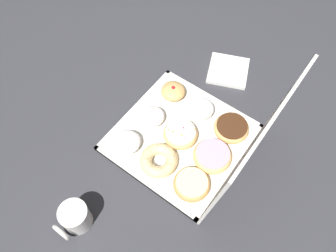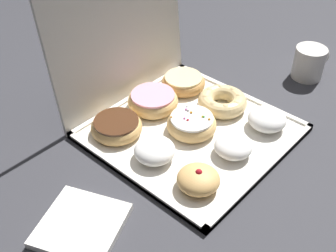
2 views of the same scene
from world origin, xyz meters
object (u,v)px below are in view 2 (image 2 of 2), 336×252
at_px(cruller_donut_5, 222,101).
at_px(pink_frosted_donut_7, 153,101).
at_px(powdered_filled_donut_1, 234,146).
at_px(glazed_ring_donut_8, 183,82).
at_px(napkin_stack, 81,225).
at_px(donut_box, 191,132).
at_px(chocolate_frosted_donut_6, 117,126).
at_px(jelly_filled_donut_0, 198,179).
at_px(coffee_mug, 310,62).
at_px(sprinkle_donut_4, 190,123).
at_px(powdered_filled_donut_3, 156,151).
at_px(powdered_filled_donut_2, 267,119).

bearing_deg(cruller_donut_5, pink_frosted_donut_7, 131.81).
bearing_deg(powdered_filled_donut_1, glazed_ring_donut_8, 63.89).
bearing_deg(napkin_stack, pink_frosted_donut_7, 23.11).
height_order(donut_box, chocolate_frosted_donut_6, chocolate_frosted_donut_6).
bearing_deg(jelly_filled_donut_0, coffee_mug, 4.53).
height_order(sprinkle_donut_4, chocolate_frosted_donut_6, sprinkle_donut_4).
bearing_deg(coffee_mug, pink_frosted_donut_7, 152.76).
height_order(sprinkle_donut_4, pink_frosted_donut_7, sprinkle_donut_4).
bearing_deg(donut_box, jelly_filled_donut_0, -136.13).
height_order(powdered_filled_donut_3, coffee_mug, coffee_mug).
relative_size(donut_box, cruller_donut_5, 3.38).
relative_size(donut_box, sprinkle_donut_4, 3.54).
distance_m(powdered_filled_donut_3, pink_frosted_donut_7, 0.18).
height_order(jelly_filled_donut_0, napkin_stack, jelly_filled_donut_0).
bearing_deg(chocolate_frosted_donut_6, jelly_filled_donut_0, -91.44).
xyz_separation_m(powdered_filled_donut_2, glazed_ring_donut_8, (-0.01, 0.24, -0.00)).
relative_size(sprinkle_donut_4, napkin_stack, 0.79).
distance_m(glazed_ring_donut_8, napkin_stack, 0.48).
relative_size(powdered_filled_donut_3, sprinkle_donut_4, 0.77).
bearing_deg(pink_frosted_donut_7, chocolate_frosted_donut_6, -177.79).
bearing_deg(jelly_filled_donut_0, powdered_filled_donut_3, 88.66).
bearing_deg(napkin_stack, glazed_ring_donut_8, 17.78).
bearing_deg(powdered_filled_donut_2, powdered_filled_donut_3, 155.14).
distance_m(powdered_filled_donut_2, chocolate_frosted_donut_6, 0.34).
bearing_deg(powdered_filled_donut_3, sprinkle_donut_4, 3.63).
xyz_separation_m(cruller_donut_5, coffee_mug, (0.28, -0.08, 0.01)).
distance_m(powdered_filled_donut_1, pink_frosted_donut_7, 0.24).
distance_m(cruller_donut_5, coffee_mug, 0.30).
distance_m(donut_box, pink_frosted_donut_7, 0.13).
relative_size(powdered_filled_donut_2, powdered_filled_donut_3, 1.00).
height_order(glazed_ring_donut_8, napkin_stack, glazed_ring_donut_8).
xyz_separation_m(powdered_filled_donut_1, glazed_ring_donut_8, (0.12, 0.24, -0.00)).
height_order(chocolate_frosted_donut_6, coffee_mug, coffee_mug).
distance_m(powdered_filled_donut_2, glazed_ring_donut_8, 0.25).
bearing_deg(coffee_mug, glazed_ring_donut_8, 144.11).
bearing_deg(pink_frosted_donut_7, napkin_stack, -156.89).
xyz_separation_m(sprinkle_donut_4, coffee_mug, (0.40, -0.08, 0.01)).
bearing_deg(chocolate_frosted_donut_6, pink_frosted_donut_7, 2.21).
relative_size(powdered_filled_donut_2, coffee_mug, 0.85).
bearing_deg(donut_box, chocolate_frosted_donut_6, 134.43).
bearing_deg(sprinkle_donut_4, chocolate_frosted_donut_6, 134.90).
bearing_deg(jelly_filled_donut_0, cruller_donut_5, 26.56).
distance_m(powdered_filled_donut_3, napkin_stack, 0.22).
bearing_deg(chocolate_frosted_donut_6, napkin_stack, -147.14).
xyz_separation_m(chocolate_frosted_donut_6, pink_frosted_donut_7, (0.12, 0.00, 0.00)).
xyz_separation_m(jelly_filled_donut_0, powdered_filled_donut_1, (0.13, 0.01, -0.00)).
distance_m(sprinkle_donut_4, chocolate_frosted_donut_6, 0.17).
xyz_separation_m(jelly_filled_donut_0, powdered_filled_donut_2, (0.25, 0.00, 0.00)).
bearing_deg(chocolate_frosted_donut_6, powdered_filled_donut_3, -91.53).
distance_m(powdered_filled_donut_1, powdered_filled_donut_3, 0.17).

